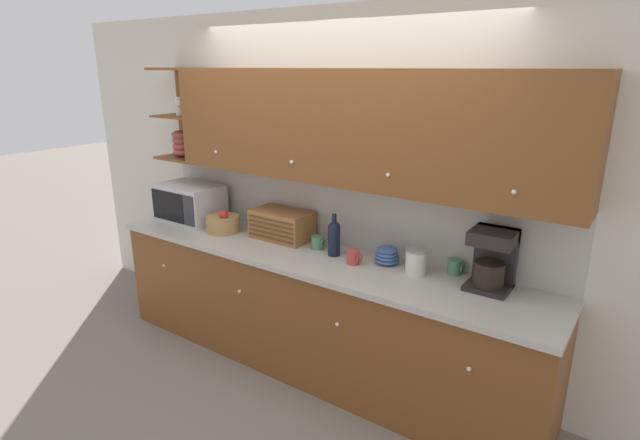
{
  "coord_description": "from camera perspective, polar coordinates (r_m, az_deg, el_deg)",
  "views": [
    {
      "loc": [
        1.96,
        -3.02,
        2.2
      ],
      "look_at": [
        0.0,
        -0.22,
        1.14
      ],
      "focal_mm": 28.0,
      "sensor_mm": 36.0,
      "label": 1
    }
  ],
  "objects": [
    {
      "name": "storage_canister",
      "position": [
        3.29,
        10.9,
        -4.68
      ],
      "size": [
        0.14,
        0.14,
        0.16
      ],
      "color": "silver",
      "rests_on": "counter_unit"
    },
    {
      "name": "backsplash_panel",
      "position": [
        3.74,
        1.89,
        1.17
      ],
      "size": [
        3.41,
        0.01,
        0.51
      ],
      "color": "#B7B2A8",
      "rests_on": "counter_unit"
    },
    {
      "name": "mug_blue_second",
      "position": [
        3.67,
        -0.25,
        -2.59
      ],
      "size": [
        0.11,
        0.09,
        0.09
      ],
      "color": "#4C845B",
      "rests_on": "counter_unit"
    },
    {
      "name": "wine_bottle",
      "position": [
        3.52,
        1.62,
        -1.9
      ],
      "size": [
        0.09,
        0.09,
        0.3
      ],
      "color": "black",
      "rests_on": "counter_unit"
    },
    {
      "name": "fruit_basket",
      "position": [
        4.12,
        -11.01,
        -0.38
      ],
      "size": [
        0.27,
        0.27,
        0.19
      ],
      "color": "#A87F4C",
      "rests_on": "counter_unit"
    },
    {
      "name": "coffee_maker",
      "position": [
        3.16,
        19.07,
        -4.22
      ],
      "size": [
        0.25,
        0.24,
        0.37
      ],
      "color": "black",
      "rests_on": "counter_unit"
    },
    {
      "name": "mug_patterned_third",
      "position": [
        3.36,
        15.19,
        -5.15
      ],
      "size": [
        0.1,
        0.09,
        0.09
      ],
      "color": "#4C845B",
      "rests_on": "counter_unit"
    },
    {
      "name": "bread_box",
      "position": [
        3.88,
        -4.39,
        -0.52
      ],
      "size": [
        0.47,
        0.28,
        0.23
      ],
      "color": "#996033",
      "rests_on": "counter_unit"
    },
    {
      "name": "wine_glass",
      "position": [
        4.14,
        -6.66,
        0.77
      ],
      "size": [
        0.08,
        0.08,
        0.19
      ],
      "color": "silver",
      "rests_on": "counter_unit"
    },
    {
      "name": "upper_cabinets",
      "position": [
        3.4,
        2.78,
        10.47
      ],
      "size": [
        3.41,
        0.34,
        0.76
      ],
      "color": "brown",
      "rests_on": "backsplash_panel"
    },
    {
      "name": "wall_back",
      "position": [
        3.74,
        2.21,
        3.29
      ],
      "size": [
        5.81,
        0.06,
        2.6
      ],
      "color": "beige",
      "rests_on": "ground_plane"
    },
    {
      "name": "microwave",
      "position": [
        4.46,
        -14.66,
        1.95
      ],
      "size": [
        0.56,
        0.38,
        0.32
      ],
      "color": "silver",
      "rests_on": "counter_unit"
    },
    {
      "name": "mug",
      "position": [
        3.4,
        3.86,
        -4.21
      ],
      "size": [
        0.1,
        0.09,
        0.1
      ],
      "color": "#B73D38",
      "rests_on": "counter_unit"
    },
    {
      "name": "ground_plane",
      "position": [
        4.22,
        1.78,
        -14.19
      ],
      "size": [
        24.0,
        24.0,
        0.0
      ],
      "primitive_type": "plane",
      "color": "slate"
    },
    {
      "name": "counter_unit",
      "position": [
        3.77,
        -0.85,
        -10.35
      ],
      "size": [
        3.43,
        0.66,
        0.91
      ],
      "color": "brown",
      "rests_on": "ground_plane"
    },
    {
      "name": "bowl_stack_on_counter",
      "position": [
        3.43,
        7.65,
        -4.03
      ],
      "size": [
        0.17,
        0.17,
        0.12
      ],
      "color": "#3D5B93",
      "rests_on": "counter_unit"
    }
  ]
}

